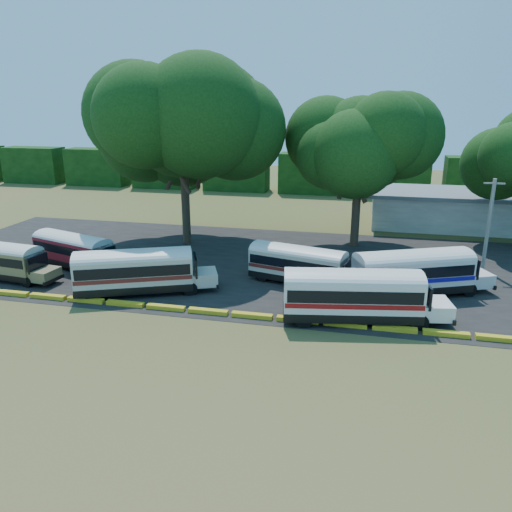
% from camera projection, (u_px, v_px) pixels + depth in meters
% --- Properties ---
extents(ground, '(160.00, 160.00, 0.00)m').
position_uv_depth(ground, '(226.00, 322.00, 31.93)').
color(ground, '#394E1A').
rests_on(ground, ground).
extents(asphalt_strip, '(64.00, 24.00, 0.02)m').
position_uv_depth(asphalt_strip, '(275.00, 265.00, 42.90)').
color(asphalt_strip, black).
rests_on(asphalt_strip, ground).
extents(curb, '(53.70, 0.45, 0.30)m').
position_uv_depth(curb, '(230.00, 314.00, 32.82)').
color(curb, gold).
rests_on(curb, ground).
extents(terminal_building, '(19.00, 9.00, 4.00)m').
position_uv_depth(terminal_building, '(455.00, 209.00, 55.49)').
color(terminal_building, silver).
rests_on(terminal_building, ground).
extents(treeline_backdrop, '(130.00, 4.00, 6.00)m').
position_uv_depth(treeline_backdrop, '(313.00, 173.00, 75.75)').
color(treeline_backdrop, black).
rests_on(treeline_backdrop, ground).
extents(bus_beige, '(9.17, 3.23, 2.95)m').
position_uv_depth(bus_beige, '(0.00, 258.00, 39.24)').
color(bus_beige, black).
rests_on(bus_beige, ground).
extents(bus_red, '(9.25, 4.88, 2.96)m').
position_uv_depth(bus_red, '(74.00, 249.00, 41.72)').
color(bus_red, black).
rests_on(bus_red, ground).
extents(bus_cream_west, '(10.35, 6.27, 3.35)m').
position_uv_depth(bus_cream_west, '(137.00, 269.00, 36.11)').
color(bus_cream_west, black).
rests_on(bus_cream_west, ground).
extents(bus_cream_east, '(9.33, 4.43, 2.98)m').
position_uv_depth(bus_cream_east, '(300.00, 263.00, 38.16)').
color(bus_cream_east, black).
rests_on(bus_cream_east, ground).
extents(bus_white_red, '(10.83, 4.36, 3.46)m').
position_uv_depth(bus_white_red, '(356.00, 293.00, 31.45)').
color(bus_white_red, black).
rests_on(bus_white_red, ground).
extents(bus_white_blue, '(10.45, 6.46, 3.39)m').
position_uv_depth(bus_white_blue, '(416.00, 270.00, 35.83)').
color(bus_white_blue, black).
rests_on(bus_white_blue, ground).
extents(tree_west, '(14.30, 14.30, 16.99)m').
position_uv_depth(tree_west, '(182.00, 121.00, 46.23)').
color(tree_west, '#36291B').
rests_on(tree_west, ground).
extents(tree_center, '(10.61, 10.61, 14.04)m').
position_uv_depth(tree_center, '(360.00, 140.00, 45.87)').
color(tree_center, '#36291B').
rests_on(tree_center, ground).
extents(utility_pole, '(1.60, 0.30, 7.65)m').
position_uv_depth(utility_pole, '(489.00, 224.00, 40.60)').
color(utility_pole, gray).
rests_on(utility_pole, ground).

